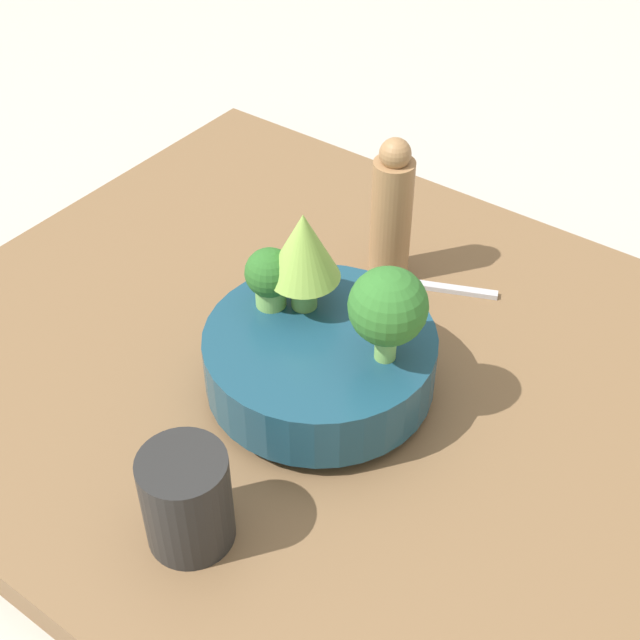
# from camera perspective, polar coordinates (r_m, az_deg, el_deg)

# --- Properties ---
(ground_plane) EXTENTS (6.00, 6.00, 0.00)m
(ground_plane) POSITION_cam_1_polar(r_m,az_deg,el_deg) (0.94, -0.63, -3.94)
(ground_plane) COLOR #ADA89E
(table) EXTENTS (0.82, 0.72, 0.04)m
(table) POSITION_cam_1_polar(r_m,az_deg,el_deg) (0.93, -0.64, -3.09)
(table) COLOR brown
(table) RESTS_ON ground_plane
(bowl) EXTENTS (0.22, 0.22, 0.07)m
(bowl) POSITION_cam_1_polar(r_m,az_deg,el_deg) (0.85, -0.00, -2.57)
(bowl) COLOR navy
(bowl) RESTS_ON table
(broccoli_floret_left) EXTENTS (0.07, 0.07, 0.10)m
(broccoli_floret_left) POSITION_cam_1_polar(r_m,az_deg,el_deg) (0.77, 4.38, 0.79)
(broccoli_floret_left) COLOR #7AB256
(broccoli_floret_left) RESTS_ON bowl
(romanesco_piece_near) EXTENTS (0.07, 0.07, 0.11)m
(romanesco_piece_near) POSITION_cam_1_polar(r_m,az_deg,el_deg) (0.82, -1.06, 4.56)
(romanesco_piece_near) COLOR #609347
(romanesco_piece_near) RESTS_ON bowl
(broccoli_floret_right) EXTENTS (0.05, 0.05, 0.06)m
(broccoli_floret_right) POSITION_cam_1_polar(r_m,az_deg,el_deg) (0.84, -3.23, 2.83)
(broccoli_floret_right) COLOR #7AB256
(broccoli_floret_right) RESTS_ON bowl
(cup) EXTENTS (0.07, 0.07, 0.09)m
(cup) POSITION_cam_1_polar(r_m,az_deg,el_deg) (0.74, -8.52, -11.29)
(cup) COLOR black
(cup) RESTS_ON table
(pepper_mill) EXTENTS (0.05, 0.05, 0.17)m
(pepper_mill) POSITION_cam_1_polar(r_m,az_deg,el_deg) (0.97, 4.60, 6.84)
(pepper_mill) COLOR #997047
(pepper_mill) RESTS_ON table
(fork) EXTENTS (0.18, 0.08, 0.01)m
(fork) POSITION_cam_1_polar(r_m,az_deg,el_deg) (1.01, 5.96, 2.33)
(fork) COLOR #B2B2B7
(fork) RESTS_ON table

